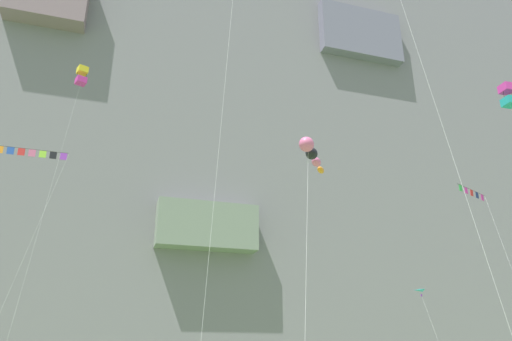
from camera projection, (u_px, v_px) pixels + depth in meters
cliff_face at (195, 121)px, 81.01m from camera, size 180.00×28.60×78.90m
kite_delta_mid_right at (424, 299)px, 52.83m from camera, size 1.88×5.57×9.09m
kite_windsock_upper_left at (311, 153)px, 25.04m from camera, size 4.44×6.54×12.79m
kite_box_mid_left at (508, 96)px, 42.32m from camera, size 2.51×2.40×24.92m
kite_banner_high_left at (31, 157)px, 40.07m from camera, size 5.73×1.25×18.69m
kite_banner_upper_mid at (476, 201)px, 37.49m from camera, size 4.06×5.35×14.79m
kite_box_front_field at (82, 76)px, 50.73m from camera, size 3.00×5.46×31.06m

